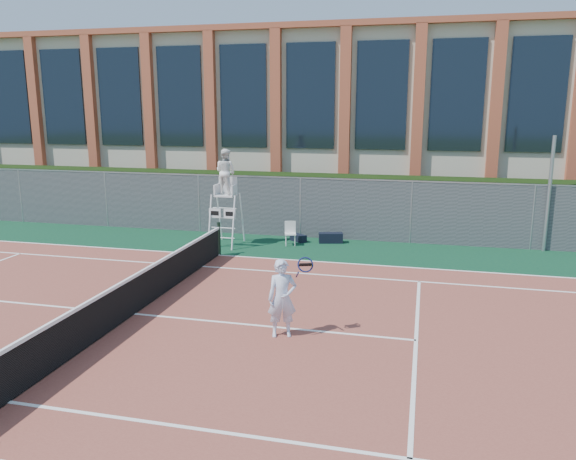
% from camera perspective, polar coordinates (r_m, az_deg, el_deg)
% --- Properties ---
extents(ground, '(120.00, 120.00, 0.00)m').
position_cam_1_polar(ground, '(13.66, -15.35, -8.34)').
color(ground, '#233814').
extents(apron, '(36.00, 20.00, 0.01)m').
position_cam_1_polar(apron, '(14.49, -13.43, -7.02)').
color(apron, '#0B3322').
rests_on(apron, ground).
extents(tennis_court, '(23.77, 10.97, 0.02)m').
position_cam_1_polar(tennis_court, '(13.66, -15.35, -8.26)').
color(tennis_court, brown).
rests_on(tennis_court, apron).
extents(tennis_net, '(0.10, 11.30, 1.10)m').
position_cam_1_polar(tennis_net, '(13.49, -15.48, -6.20)').
color(tennis_net, black).
rests_on(tennis_net, ground).
extents(fence, '(40.00, 0.06, 2.20)m').
position_cam_1_polar(fence, '(21.23, -4.02, 2.46)').
color(fence, '#595E60').
rests_on(fence, ground).
extents(hedge, '(40.00, 1.40, 2.20)m').
position_cam_1_polar(hedge, '(22.35, -3.08, 2.98)').
color(hedge, black).
rests_on(hedge, ground).
extents(building, '(45.00, 10.60, 8.22)m').
position_cam_1_polar(building, '(29.76, 1.35, 11.20)').
color(building, beige).
rests_on(building, ground).
extents(steel_pole, '(0.12, 0.12, 3.85)m').
position_cam_1_polar(steel_pole, '(20.40, 24.98, 3.29)').
color(steel_pole, '#9EA0A5').
rests_on(steel_pole, ground).
extents(umpire_chair, '(0.95, 1.46, 3.39)m').
position_cam_1_polar(umpire_chair, '(19.47, -6.36, 5.63)').
color(umpire_chair, white).
rests_on(umpire_chair, ground).
extents(plastic_chair, '(0.47, 0.47, 0.83)m').
position_cam_1_polar(plastic_chair, '(19.63, 0.23, -0.12)').
color(plastic_chair, silver).
rests_on(plastic_chair, apron).
extents(sports_bag_near, '(0.90, 0.53, 0.36)m').
position_cam_1_polar(sports_bag_near, '(20.03, 4.36, -0.79)').
color(sports_bag_near, black).
rests_on(sports_bag_near, apron).
extents(sports_bag_far, '(0.68, 0.60, 0.25)m').
position_cam_1_polar(sports_bag_far, '(20.20, 1.05, -0.80)').
color(sports_bag_far, black).
rests_on(sports_bag_far, apron).
extents(tennis_player, '(0.98, 0.72, 1.67)m').
position_cam_1_polar(tennis_player, '(11.70, -0.57, -6.92)').
color(tennis_player, silver).
rests_on(tennis_player, tennis_court).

